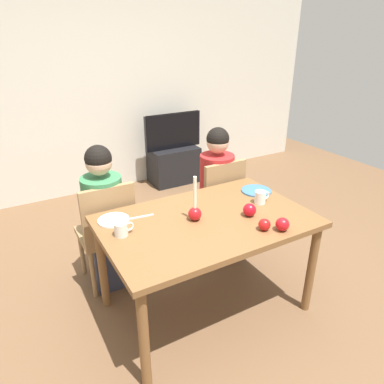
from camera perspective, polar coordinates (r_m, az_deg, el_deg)
ground_plane at (r=2.82m, az=2.12°, el=-17.86°), size 7.68×7.68×0.00m
back_wall at (r=4.54m, az=-15.83°, el=16.04°), size 6.40×0.10×2.60m
dining_table at (r=2.42m, az=2.36°, el=-6.10°), size 1.40×0.90×0.75m
chair_left at (r=2.81m, az=-13.48°, el=-5.84°), size 0.40×0.40×0.90m
chair_right at (r=3.18m, az=4.20°, el=-1.38°), size 0.40×0.40×0.90m
person_left_child at (r=2.81m, az=-13.79°, el=-4.53°), size 0.30×0.30×1.17m
person_right_child at (r=3.18m, az=3.91°, el=-0.23°), size 0.30×0.30×1.17m
tv_stand at (r=4.83m, az=-2.95°, el=4.38°), size 0.64×0.40×0.48m
tv at (r=4.69m, az=-3.08°, el=9.78°), size 0.79×0.05×0.46m
candle_centerpiece at (r=2.34m, az=0.47°, el=-3.12°), size 0.09×0.09×0.31m
plate_left at (r=2.41m, az=-12.54°, el=-4.44°), size 0.21×0.21×0.01m
plate_right at (r=2.82m, az=10.32°, el=0.21°), size 0.23×0.23×0.01m
mug_left at (r=2.22m, az=-11.30°, el=-5.88°), size 0.13×0.08×0.09m
mug_right at (r=2.62m, az=10.99°, el=-0.81°), size 0.12×0.08×0.09m
fork_left at (r=2.42m, az=-8.27°, el=-4.00°), size 0.18×0.04×0.01m
apple_near_candle at (r=2.30m, az=14.36°, el=-5.07°), size 0.09×0.09×0.09m
apple_by_left_plate at (r=2.43m, az=9.26°, el=-2.86°), size 0.09×0.09×0.09m
apple_by_right_mug at (r=2.28m, az=11.59°, el=-5.16°), size 0.08×0.08×0.08m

